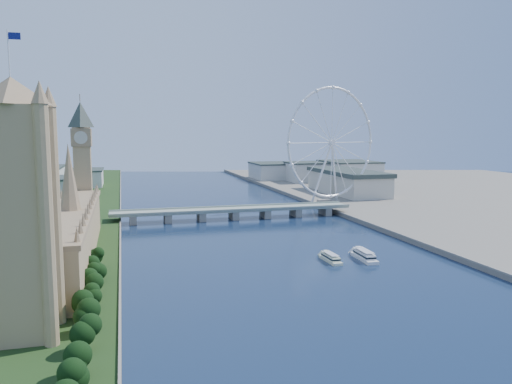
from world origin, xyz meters
name	(u,v)px	position (x,y,z in m)	size (l,w,h in m)	color
ground	(425,366)	(0.00, 0.00, 0.00)	(2000.00, 2000.00, 0.00)	#1B264E
tree_row	(86,312)	(-113.00, 58.00, 9.22)	(7.94, 183.94, 20.38)	black
victoria_tower	(17,201)	(-135.00, 55.00, 54.49)	(28.16, 28.16, 112.00)	tan
parliament_range	(72,235)	(-128.00, 170.00, 18.48)	(24.00, 200.00, 70.00)	tan
big_ben	(82,148)	(-128.00, 278.00, 66.57)	(20.02, 20.02, 110.00)	tan
westminster_bridge	(234,212)	(0.00, 300.00, 6.63)	(220.00, 22.00, 9.50)	gray
london_eye	(332,143)	(119.98, 355.08, 67.52)	(113.60, 39.12, 124.30)	silver
county_hall	(347,195)	(175.00, 430.00, 0.00)	(54.00, 144.00, 35.00)	beige
city_skyline	(221,176)	(39.22, 560.08, 16.96)	(505.00, 280.00, 32.00)	beige
tour_boat_near	(331,261)	(24.82, 136.57, 0.00)	(6.46, 25.50, 5.59)	#E3EAC3
tour_boat_far	(364,260)	(46.80, 135.00, 0.00)	(7.68, 30.05, 6.64)	silver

